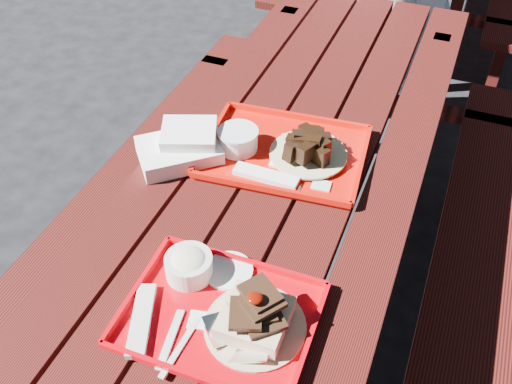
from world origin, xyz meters
TOP-DOWN VIEW (x-y plane):
  - ground at (0.00, 0.00)m, footprint 60.00×60.00m
  - picnic_table_near at (-0.00, 0.00)m, footprint 1.41×2.40m
  - near_tray at (0.05, -0.45)m, footprint 0.41×0.34m
  - far_tray at (-0.02, 0.08)m, footprint 0.47×0.39m
  - white_cloth at (-0.27, -0.02)m, footprint 0.27×0.26m

SIDE VIEW (x-z plane):
  - ground at x=0.00m, z-range 0.00..0.00m
  - picnic_table_near at x=0.00m, z-range 0.19..0.94m
  - far_tray at x=-0.02m, z-range 0.74..0.81m
  - near_tray at x=0.05m, z-range 0.72..0.84m
  - white_cloth at x=-0.27m, z-range 0.74..0.83m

